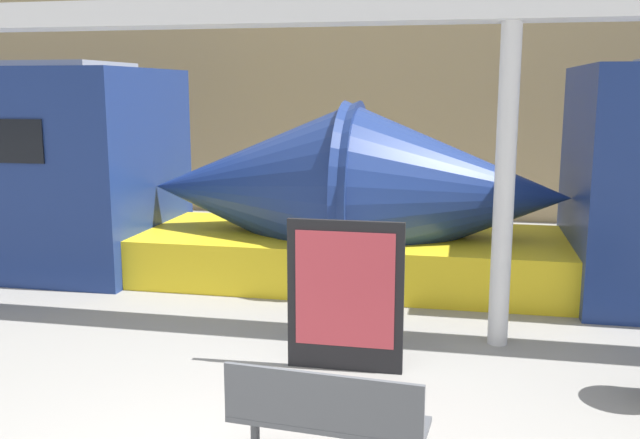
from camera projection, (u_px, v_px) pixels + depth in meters
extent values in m
cube|color=tan|center=(399.00, 103.00, 15.38)|extent=(56.00, 0.20, 5.00)
cone|color=navy|center=(455.00, 195.00, 10.08)|extent=(3.17, 2.63, 2.63)
cube|color=yellow|center=(474.00, 262.00, 10.20)|extent=(2.85, 2.46, 0.70)
cone|color=navy|center=(255.00, 189.00, 10.67)|extent=(3.17, 2.63, 2.63)
cube|color=yellow|center=(237.00, 251.00, 10.91)|extent=(2.85, 2.46, 0.70)
cube|color=#4C4F54|center=(329.00, 419.00, 5.20)|extent=(1.48, 0.56, 0.04)
cube|color=#4C4F54|center=(321.00, 401.00, 4.97)|extent=(1.44, 0.16, 0.41)
cylinder|color=#4C4F54|center=(255.00, 437.00, 5.40)|extent=(0.07, 0.07, 0.40)
cube|color=black|center=(345.00, 296.00, 7.07)|extent=(1.17, 0.06, 1.54)
cube|color=#B73842|center=(344.00, 290.00, 7.02)|extent=(0.99, 0.01, 1.17)
cylinder|color=silver|center=(504.00, 189.00, 7.63)|extent=(0.22, 0.22, 3.48)
cube|color=silver|center=(513.00, 7.00, 7.29)|extent=(28.00, 0.60, 0.28)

